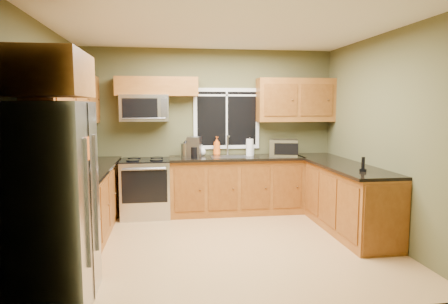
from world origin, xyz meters
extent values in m
plane|color=tan|center=(0.00, 0.00, 0.00)|extent=(4.20, 4.20, 0.00)
plane|color=white|center=(0.00, 0.00, 2.70)|extent=(4.20, 4.20, 0.00)
plane|color=brown|center=(0.00, 1.80, 1.35)|extent=(4.20, 0.00, 4.20)
plane|color=brown|center=(0.00, -1.80, 1.35)|extent=(4.20, 0.00, 4.20)
plane|color=brown|center=(-2.10, 0.00, 1.35)|extent=(0.00, 3.60, 3.60)
plane|color=brown|center=(2.10, 0.00, 1.35)|extent=(0.00, 3.60, 3.60)
cube|color=white|center=(0.30, 1.79, 1.55)|extent=(1.12, 0.03, 1.02)
cube|color=black|center=(0.30, 1.78, 1.55)|extent=(1.00, 0.01, 0.90)
cube|color=white|center=(0.30, 1.77, 1.55)|extent=(0.03, 0.01, 0.90)
cube|color=white|center=(0.30, 1.77, 1.94)|extent=(1.00, 0.01, 0.03)
cube|color=brown|center=(-1.80, 0.48, 0.45)|extent=(0.60, 2.65, 0.90)
cube|color=black|center=(-1.78, 0.48, 0.92)|extent=(0.65, 2.65, 0.04)
cube|color=brown|center=(0.42, 1.50, 0.45)|extent=(2.17, 0.60, 0.90)
cube|color=black|center=(0.42, 1.48, 0.92)|extent=(2.17, 0.65, 0.04)
cube|color=brown|center=(1.80, 0.55, 0.45)|extent=(0.60, 2.50, 0.90)
cube|color=brown|center=(1.80, -0.71, 0.45)|extent=(0.56, 0.02, 0.82)
cube|color=black|center=(1.78, 0.55, 0.92)|extent=(0.65, 2.50, 0.04)
cube|color=brown|center=(-1.94, 0.48, 1.86)|extent=(0.33, 2.65, 0.72)
cube|color=brown|center=(-0.85, 1.64, 2.07)|extent=(1.30, 0.33, 0.30)
cube|color=brown|center=(1.45, 1.64, 1.86)|extent=(1.30, 0.33, 0.72)
cube|color=brown|center=(-1.74, -1.30, 2.03)|extent=(0.72, 0.90, 0.38)
cube|color=#B7B7BC|center=(-1.74, -1.30, 0.90)|extent=(0.72, 0.90, 1.80)
cube|color=slate|center=(-1.37, -1.50, 0.95)|extent=(0.03, 0.04, 1.10)
cube|color=slate|center=(-1.37, -1.10, 0.95)|extent=(0.03, 0.04, 1.10)
cube|color=black|center=(-1.38, -1.30, 0.90)|extent=(0.01, 0.02, 1.78)
cube|color=#E45C15|center=(-1.37, -1.40, 1.40)|extent=(0.01, 0.14, 0.20)
cube|color=#B7B7BC|center=(-1.05, 1.48, 0.45)|extent=(0.76, 0.65, 0.90)
cube|color=black|center=(-1.05, 1.48, 0.91)|extent=(0.76, 0.64, 0.03)
cube|color=black|center=(-1.05, 1.15, 0.55)|extent=(0.68, 0.02, 0.50)
cylinder|color=slate|center=(-1.05, 1.12, 0.82)|extent=(0.64, 0.04, 0.04)
cylinder|color=black|center=(-1.23, 1.33, 0.93)|extent=(0.20, 0.20, 0.01)
cylinder|color=black|center=(-0.87, 1.33, 0.93)|extent=(0.20, 0.20, 0.01)
cylinder|color=black|center=(-1.23, 1.61, 0.93)|extent=(0.20, 0.20, 0.01)
cylinder|color=black|center=(-0.87, 1.61, 0.93)|extent=(0.20, 0.20, 0.01)
cube|color=#B7B7BC|center=(-1.05, 1.61, 1.73)|extent=(0.76, 0.38, 0.42)
cube|color=black|center=(-1.11, 1.42, 1.73)|extent=(0.54, 0.01, 0.30)
cube|color=slate|center=(-0.74, 1.42, 1.73)|extent=(0.10, 0.01, 0.30)
cylinder|color=slate|center=(-1.05, 1.40, 1.57)|extent=(0.66, 0.02, 0.02)
cube|color=slate|center=(0.30, 1.48, 0.94)|extent=(0.60, 0.42, 0.02)
cylinder|color=#B7B7BC|center=(0.30, 1.68, 1.11)|extent=(0.03, 0.03, 0.34)
cylinder|color=#B7B7BC|center=(0.30, 1.60, 1.27)|extent=(0.03, 0.18, 0.03)
cube|color=#B7B7BC|center=(1.18, 1.39, 1.08)|extent=(0.51, 0.43, 0.28)
cube|color=black|center=(1.18, 1.22, 1.08)|extent=(0.37, 0.11, 0.19)
cube|color=slate|center=(-0.28, 1.45, 1.11)|extent=(0.25, 0.29, 0.33)
cylinder|color=black|center=(-0.28, 1.36, 1.03)|extent=(0.15, 0.15, 0.18)
cylinder|color=#B7B7BC|center=(-0.41, 1.49, 1.06)|extent=(0.18, 0.18, 0.23)
cone|color=black|center=(-0.41, 1.49, 1.19)|extent=(0.12, 0.12, 0.06)
cylinder|color=white|center=(0.65, 1.55, 1.08)|extent=(0.14, 0.14, 0.28)
cylinder|color=slate|center=(0.65, 1.55, 1.23)|extent=(0.02, 0.02, 0.04)
imported|color=#E45C15|center=(0.12, 1.70, 1.10)|extent=(0.16, 0.16, 0.31)
imported|color=white|center=(0.70, 1.64, 1.04)|extent=(0.11, 0.11, 0.19)
imported|color=white|center=(-0.14, 1.70, 1.03)|extent=(0.16, 0.16, 0.18)
cube|color=black|center=(1.74, -0.21, 0.96)|extent=(0.11, 0.11, 0.04)
cube|color=black|center=(1.74, -0.21, 1.05)|extent=(0.05, 0.04, 0.15)
camera|label=1|loc=(-0.70, -4.89, 1.76)|focal=32.00mm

